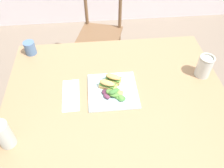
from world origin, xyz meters
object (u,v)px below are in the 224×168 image
sandwich_half_back (113,78)px  cup_extra_side (30,48)px  dining_table (116,105)px  sandwich_half_front (107,85)px  chair_wooden_far (100,33)px  mason_jar_iced_tea (204,67)px  plate_lunch (113,91)px  bottle_cold_brew (4,135)px  fork_on_napkin (71,92)px

sandwich_half_back → cup_extra_side: (-0.53, 0.34, 0.01)m
dining_table → sandwich_half_front: sandwich_half_front is taller
chair_wooden_far → mason_jar_iced_tea: bearing=-58.1°
chair_wooden_far → plate_lunch: chair_wooden_far is taller
mason_jar_iced_tea → cup_extra_side: mason_jar_iced_tea is taller
sandwich_half_front → sandwich_half_back: 0.06m
chair_wooden_far → bottle_cold_brew: (-0.51, -1.31, 0.37)m
plate_lunch → sandwich_half_back: (0.01, 0.07, 0.03)m
dining_table → sandwich_half_back: 0.17m
dining_table → mason_jar_iced_tea: mason_jar_iced_tea is taller
sandwich_half_back → cup_extra_side: cup_extra_side is taller
chair_wooden_far → sandwich_half_back: chair_wooden_far is taller
bottle_cold_brew → mason_jar_iced_tea: 1.16m
plate_lunch → cup_extra_side: cup_extra_side is taller
plate_lunch → fork_on_napkin: plate_lunch is taller
plate_lunch → bottle_cold_brew: 0.61m
plate_lunch → sandwich_half_back: sandwich_half_back is taller
sandwich_half_front → cup_extra_side: 0.62m
plate_lunch → sandwich_half_front: size_ratio=2.78×
dining_table → cup_extra_side: size_ratio=14.11×
dining_table → mason_jar_iced_tea: bearing=10.4°
sandwich_half_back → fork_on_napkin: size_ratio=0.55×
dining_table → sandwich_half_front: bearing=144.8°
dining_table → cup_extra_side: bearing=142.4°
plate_lunch → sandwich_half_back: 0.08m
dining_table → fork_on_napkin: bearing=174.7°
chair_wooden_far → sandwich_half_back: size_ratio=8.48×
chair_wooden_far → sandwich_half_front: (-0.01, -1.01, 0.33)m
plate_lunch → bottle_cold_brew: size_ratio=1.36×
fork_on_napkin → bottle_cold_brew: bearing=-134.8°
sandwich_half_front → bottle_cold_brew: bearing=-148.9°
mason_jar_iced_tea → fork_on_napkin: bearing=-174.6°
mason_jar_iced_tea → cup_extra_side: (-1.09, 0.32, -0.02)m
dining_table → mason_jar_iced_tea: 0.58m
sandwich_half_back → bottle_cold_brew: bottle_cold_brew is taller
sandwich_half_front → mason_jar_iced_tea: 0.60m
plate_lunch → sandwich_half_front: sandwich_half_front is taller
sandwich_half_front → mason_jar_iced_tea: mason_jar_iced_tea is taller
sandwich_half_front → bottle_cold_brew: size_ratio=0.49×
dining_table → plate_lunch: 0.12m
mason_jar_iced_tea → sandwich_half_back: bearing=-178.0°
dining_table → chair_wooden_far: size_ratio=1.48×
dining_table → chair_wooden_far: bearing=92.2°
dining_table → mason_jar_iced_tea: size_ratio=9.10×
sandwich_half_front → mason_jar_iced_tea: bearing=6.3°
sandwich_half_front → plate_lunch: bearing=-34.4°
plate_lunch → bottle_cold_brew: bearing=-152.0°
dining_table → fork_on_napkin: 0.29m
sandwich_half_front → sandwich_half_back: (0.04, 0.05, 0.00)m
bottle_cold_brew → cup_extra_side: 0.68m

